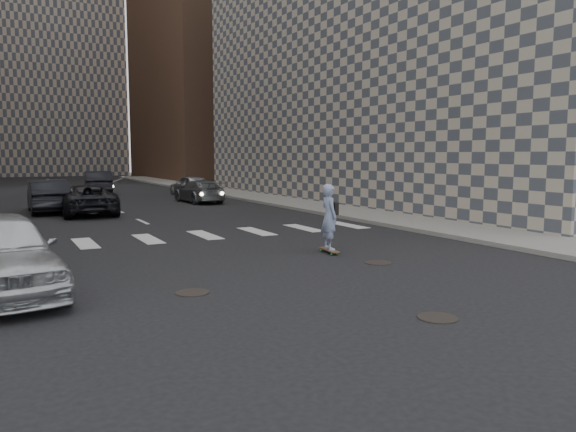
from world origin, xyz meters
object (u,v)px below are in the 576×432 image
at_px(traffic_car_b, 199,191).
at_px(traffic_car_c, 87,200).
at_px(traffic_car_e, 98,183).
at_px(traffic_car_a, 48,196).
at_px(traffic_car_d, 190,185).
at_px(skateboarder, 329,217).

relative_size(traffic_car_b, traffic_car_c, 0.88).
bearing_deg(traffic_car_e, traffic_car_a, 76.81).
bearing_deg(traffic_car_c, traffic_car_a, -50.44).
bearing_deg(traffic_car_b, traffic_car_d, -105.53).
bearing_deg(skateboarder, traffic_car_a, 117.69).
bearing_deg(traffic_car_d, traffic_car_a, 31.82).
relative_size(skateboarder, traffic_car_c, 0.39).
bearing_deg(traffic_car_a, traffic_car_c, 127.78).
bearing_deg(traffic_car_b, traffic_car_e, -70.25).
relative_size(traffic_car_a, traffic_car_e, 0.97).
distance_m(skateboarder, traffic_car_d, 23.96).
height_order(traffic_car_a, traffic_car_e, traffic_car_e).
bearing_deg(traffic_car_d, traffic_car_c, 43.38).
bearing_deg(traffic_car_e, traffic_car_c, 85.32).
bearing_deg(traffic_car_e, skateboarder, 100.16).
relative_size(skateboarder, traffic_car_e, 0.40).
xyz_separation_m(traffic_car_c, traffic_car_d, (8.13, 9.58, -0.00)).
distance_m(traffic_car_a, traffic_car_e, 12.73).
bearing_deg(traffic_car_c, traffic_car_e, -98.93).
distance_m(skateboarder, traffic_car_e, 28.17).
distance_m(traffic_car_b, traffic_car_e, 10.82).
xyz_separation_m(traffic_car_b, traffic_car_e, (-4.13, 10.00, 0.17)).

